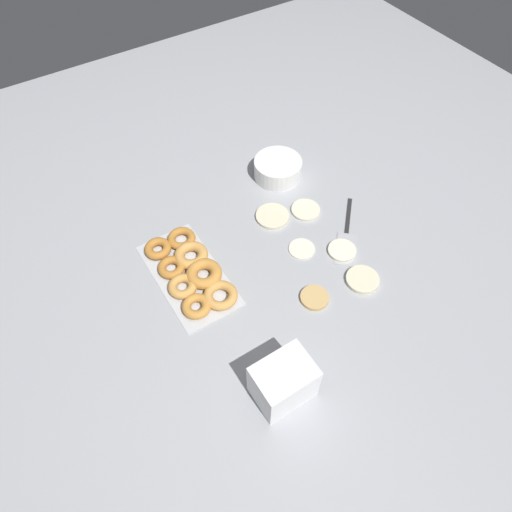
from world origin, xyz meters
TOP-DOWN VIEW (x-y plane):
  - ground_plane at (0.00, 0.00)m, footprint 3.00×3.00m
  - pancake_0 at (-0.21, 0.08)m, footprint 0.12×0.12m
  - pancake_1 at (-0.17, 0.19)m, footprint 0.10×0.10m
  - pancake_2 at (-0.04, 0.08)m, footprint 0.09×0.09m
  - pancake_3 at (0.16, 0.17)m, footprint 0.10×0.10m
  - pancake_4 at (0.13, 0.00)m, footprint 0.09×0.09m
  - pancake_5 at (0.03, 0.18)m, footprint 0.09×0.09m
  - donut_tray at (-0.15, -0.27)m, footprint 0.38×0.19m
  - batter_bowl at (-0.38, 0.21)m, footprint 0.18×0.18m
  - container_stack at (0.32, -0.24)m, footprint 0.11×0.15m
  - spatula at (0.01, 0.22)m, footprint 0.24×0.23m

SIDE VIEW (x-z plane):
  - ground_plane at x=0.00m, z-range 0.00..0.00m
  - spatula at x=0.01m, z-range 0.00..0.01m
  - pancake_2 at x=-0.04m, z-range 0.00..0.01m
  - pancake_1 at x=-0.17m, z-range 0.00..0.01m
  - pancake_5 at x=0.03m, z-range 0.00..0.01m
  - pancake_0 at x=-0.21m, z-range 0.00..0.01m
  - pancake_4 at x=0.13m, z-range 0.00..0.01m
  - pancake_3 at x=0.16m, z-range 0.00..0.01m
  - donut_tray at x=-0.15m, z-range 0.00..0.04m
  - batter_bowl at x=-0.38m, z-range 0.00..0.07m
  - container_stack at x=0.32m, z-range 0.00..0.14m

